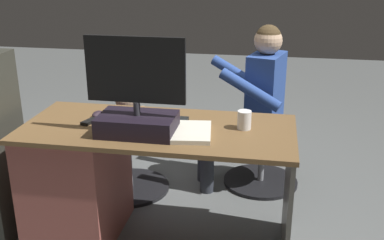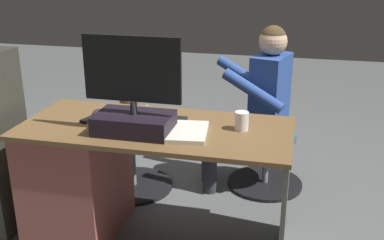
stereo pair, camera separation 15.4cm
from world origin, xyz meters
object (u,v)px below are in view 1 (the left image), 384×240
Objects in this scene: monitor at (137,108)px; desk at (94,176)px; keyboard at (151,120)px; computer_mouse at (98,114)px; visitor_chair at (262,154)px; person at (253,96)px; office_chair_teddy at (129,160)px; cup at (244,120)px; tv_remote at (92,120)px; teddy_bear at (127,113)px.

desk is at bearing -19.33° from monitor.
keyboard is at bearing -167.76° from desk.
visitor_chair is at bearing -141.46° from computer_mouse.
person is at bearing -125.75° from keyboard.
office_chair_teddy is 1.04× the size of visitor_chair.
cup reaches higher than visitor_chair.
tv_remote is 0.44× the size of teddy_bear.
computer_mouse reaches higher than keyboard.
teddy_bear reaches higher than desk.
cup is at bearing 178.00° from keyboard.
office_chair_teddy is (-0.03, -0.59, -0.16)m from desk.
desk is 14.78× the size of cup.
computer_mouse is at bearing 88.89° from teddy_bear.
monitor reaches higher than person.
cup is 0.97m from visitor_chair.
computer_mouse is 0.71m from office_chair_teddy.
tv_remote is at bearing 88.64° from teddy_bear.
cup reaches higher than teddy_bear.
tv_remote is 0.27× the size of visitor_chair.
visitor_chair is (-0.09, -0.79, -0.55)m from cup.
visitor_chair is (-0.94, -0.26, 0.00)m from office_chair_teddy.
visitor_chair is (-0.95, -0.76, -0.52)m from computer_mouse.
keyboard is at bearing 121.33° from office_chair_teddy.
computer_mouse is 0.53m from teddy_bear.
cup is at bearing 83.20° from visitor_chair.
office_chair_teddy is (0.29, -0.70, -0.64)m from monitor.
desk is 1.24m from person.
keyboard is 0.79m from office_chair_teddy.
office_chair_teddy is at bearing -58.67° from keyboard.
desk is 2.74× the size of visitor_chair.
monitor is 1.32m from visitor_chair.
monitor is 0.36m from tv_remote.
cup reaches higher than computer_mouse.
keyboard is 0.36× the size of person.
computer_mouse is 0.08m from tv_remote.
computer_mouse reaches higher than visitor_chair.
person reaches higher than computer_mouse.
desk reaches higher than office_chair_teddy.
teddy_bear reaches higher than visitor_chair.
keyboard is at bearing 54.25° from person.
tv_remote is (0.31, -0.12, -0.13)m from monitor.
teddy_bear is (-0.01, -0.51, -0.17)m from computer_mouse.
desk is 0.49m from keyboard.
computer_mouse is (0.32, -0.02, 0.01)m from keyboard.
office_chair_teddy is 0.99m from person.
office_chair_teddy is at bearing -71.72° from tv_remote.
computer_mouse is 0.17× the size of visitor_chair.
office_chair_teddy is at bearing -67.33° from monitor.
person is at bearing -165.24° from teddy_bear.
monitor reaches higher than cup.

